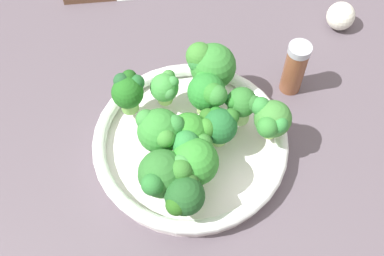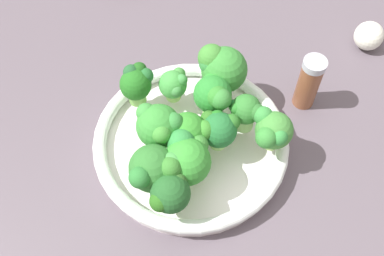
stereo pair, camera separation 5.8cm
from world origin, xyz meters
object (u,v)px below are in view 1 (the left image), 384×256
bowl (192,146)px  broccoli_floret_7 (210,65)px  broccoli_floret_8 (184,196)px  garlic_bulb (341,16)px  broccoli_floret_11 (242,104)px  broccoli_floret_5 (271,119)px  broccoli_floret_10 (160,131)px  broccoli_floret_4 (219,125)px  broccoli_floret_0 (208,92)px  broccoli_floret_1 (165,88)px  broccoli_floret_2 (163,174)px  pepper_shaker (295,68)px  broccoli_floret_3 (128,91)px  broccoli_floret_9 (192,160)px  broccoli_floret_6 (193,134)px

bowl → broccoli_floret_7: 11.96cm
broccoli_floret_8 → garlic_bulb: (-21.63, -39.29, -5.20)cm
broccoli_floret_11 → broccoli_floret_5: bearing=152.0°
broccoli_floret_5 → broccoli_floret_10: bearing=16.6°
garlic_bulb → broccoli_floret_4: bearing=56.7°
broccoli_floret_0 → broccoli_floret_10: size_ratio=0.93×
bowl → broccoli_floret_1: 9.20cm
bowl → broccoli_floret_0: size_ratio=3.94×
broccoli_floret_1 → broccoli_floret_2: 14.77cm
broccoli_floret_0 → garlic_bulb: 31.62cm
broccoli_floret_1 → pepper_shaker: size_ratio=0.53×
broccoli_floret_8 → pepper_shaker: size_ratio=0.70×
broccoli_floret_1 → broccoli_floret_7: bearing=-148.4°
broccoli_floret_4 → broccoli_floret_7: size_ratio=0.76×
bowl → pepper_shaker: 19.93cm
pepper_shaker → broccoli_floret_4: bearing=52.1°
broccoli_floret_1 → garlic_bulb: bearing=-140.2°
broccoli_floret_10 → pepper_shaker: broccoli_floret_10 is taller
bowl → broccoli_floret_5: 12.15cm
broccoli_floret_2 → garlic_bulb: broccoli_floret_2 is taller
broccoli_floret_1 → broccoli_floret_5: bearing=164.5°
broccoli_floret_2 → garlic_bulb: (-24.60, -36.82, -5.39)cm
broccoli_floret_3 → broccoli_floret_11: 16.08cm
broccoli_floret_5 → broccoli_floret_9: size_ratio=0.88×
broccoli_floret_1 → broccoli_floret_9: (-5.45, 11.98, 1.30)cm
broccoli_floret_7 → broccoli_floret_9: broccoli_floret_7 is taller
broccoli_floret_6 → broccoli_floret_8: bearing=90.3°
broccoli_floret_4 → broccoli_floret_11: bearing=-126.1°
broccoli_floret_6 → broccoli_floret_3: bearing=-30.7°
broccoli_floret_9 → broccoli_floret_10: broccoli_floret_10 is taller
broccoli_floret_4 → garlic_bulb: size_ratio=1.25×
broccoli_floret_2 → broccoli_floret_7: bearing=-101.7°
broccoli_floret_5 → broccoli_floret_6: bearing=19.9°
broccoli_floret_0 → broccoli_floret_6: bearing=80.3°
broccoli_floret_6 → broccoli_floret_8: (-0.04, 9.13, 0.34)cm
broccoli_floret_4 → broccoli_floret_0: bearing=-66.7°
broccoli_floret_0 → broccoli_floret_2: size_ratio=0.98×
broccoli_floret_3 → broccoli_floret_11: (-16.08, 0.13, -0.08)cm
broccoli_floret_3 → garlic_bulb: 40.19cm
broccoli_floret_10 → broccoli_floret_1: bearing=-84.6°
broccoli_floret_4 → broccoli_floret_10: size_ratio=0.79×
bowl → garlic_bulb: (-22.06, -28.69, 0.64)cm
bowl → broccoli_floret_4: bearing=-171.5°
bowl → broccoli_floret_10: 7.89cm
bowl → broccoli_floret_6: 5.70cm
broccoli_floret_1 → pepper_shaker: pepper_shaker is taller
broccoli_floret_3 → pepper_shaker: (-23.65, -9.37, -2.41)cm
broccoli_floret_1 → broccoli_floret_5: broccoli_floret_5 is taller
broccoli_floret_10 → broccoli_floret_9: bearing=143.4°
pepper_shaker → broccoli_floret_7: bearing=16.7°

